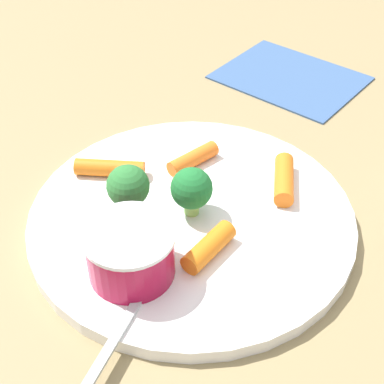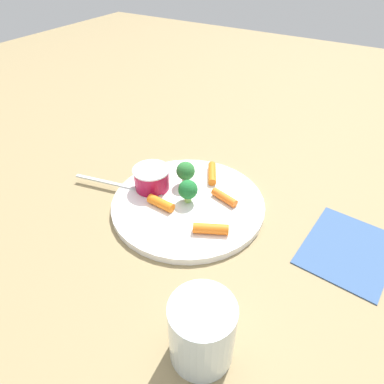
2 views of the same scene
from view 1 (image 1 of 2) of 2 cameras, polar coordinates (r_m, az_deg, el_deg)
The scene contains 11 objects.
ground_plane at distance 0.46m, azimuth -0.04°, elevation -3.17°, with size 2.40×2.40×0.00m, color #8A764F.
plate at distance 0.45m, azimuth -0.04°, elevation -2.62°, with size 0.26×0.26×0.01m, color white.
sauce_cup at distance 0.39m, azimuth -6.21°, elevation -6.16°, with size 0.06×0.06×0.04m.
broccoli_floret_0 at distance 0.43m, azimuth 0.05°, elevation -0.11°, with size 0.03×0.03×0.04m.
broccoli_floret_1 at distance 0.43m, azimuth -6.50°, elevation 0.46°, with size 0.03×0.03×0.05m.
carrot_stick_0 at distance 0.49m, azimuth 0.11°, elevation 3.42°, with size 0.01×0.01×0.05m, color orange.
carrot_stick_1 at distance 0.41m, azimuth 1.72°, elevation -5.60°, with size 0.02×0.02×0.05m, color orange.
carrot_stick_2 at distance 0.49m, azimuth -8.52°, elevation 2.27°, with size 0.01×0.01×0.06m, color orange.
carrot_stick_3 at distance 0.48m, azimuth 9.32°, elevation 1.28°, with size 0.02×0.02×0.05m, color orange.
fork at distance 0.37m, azimuth -7.97°, elevation -14.77°, with size 0.05×0.17×0.00m.
napkin at distance 0.66m, azimuth 9.92°, elevation 11.43°, with size 0.15×0.12×0.00m, color #375584.
Camera 1 is at (0.19, -0.27, 0.32)m, focal length 52.55 mm.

